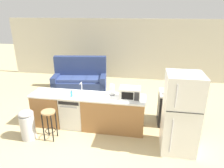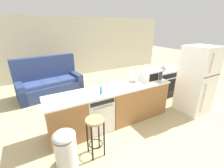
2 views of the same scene
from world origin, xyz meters
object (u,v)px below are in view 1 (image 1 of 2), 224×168
at_px(kettle, 169,91).
at_px(bar_stool, 49,119).
at_px(soap_bottle, 72,94).
at_px(dishwasher, 73,111).
at_px(microwave, 130,93).
at_px(refrigerator, 181,114).
at_px(paper_towel_roll, 112,90).
at_px(couch, 80,80).
at_px(trash_bin, 27,124).
at_px(stove_range, 173,108).

height_order(kettle, bar_stool, kettle).
bearing_deg(soap_bottle, dishwasher, 105.94).
xyz_separation_m(microwave, kettle, (0.96, 0.42, -0.05)).
height_order(refrigerator, paper_towel_roll, refrigerator).
relative_size(kettle, couch, 0.10).
bearing_deg(dishwasher, microwave, -0.05).
distance_m(paper_towel_roll, trash_bin, 2.19).
xyz_separation_m(stove_range, refrigerator, (-0.00, -1.10, 0.43)).
relative_size(paper_towel_roll, soap_bottle, 1.60).
relative_size(stove_range, kettle, 4.39).
xyz_separation_m(paper_towel_roll, kettle, (1.42, 0.29, -0.05)).
xyz_separation_m(dishwasher, couch, (-0.65, 2.52, -0.03)).
height_order(soap_bottle, couch, couch).
xyz_separation_m(microwave, trash_bin, (-2.35, -0.76, -0.66)).
bearing_deg(soap_bottle, kettle, 13.18).
bearing_deg(dishwasher, bar_stool, -116.61).
height_order(refrigerator, trash_bin, refrigerator).
height_order(microwave, bar_stool, microwave).
distance_m(microwave, soap_bottle, 1.45).
height_order(refrigerator, soap_bottle, refrigerator).
relative_size(soap_bottle, couch, 0.08).
relative_size(paper_towel_roll, couch, 0.13).
bearing_deg(refrigerator, microwave, 153.94).
bearing_deg(couch, stove_range, -31.29).
bearing_deg(bar_stool, couch, 95.48).
relative_size(refrigerator, paper_towel_roll, 6.24).
bearing_deg(dishwasher, trash_bin, -139.06).
distance_m(kettle, couch, 3.78).
bearing_deg(soap_bottle, microwave, 5.43).
bearing_deg(kettle, microwave, -156.06).
bearing_deg(soap_bottle, bar_stool, -125.02).
relative_size(refrigerator, bar_stool, 2.38).
relative_size(microwave, bar_stool, 0.68).
relative_size(refrigerator, microwave, 3.52).
bearing_deg(stove_range, soap_bottle, -164.99).
bearing_deg(bar_stool, refrigerator, 2.57).
bearing_deg(bar_stool, microwave, 20.49).
height_order(microwave, kettle, microwave).
relative_size(dishwasher, trash_bin, 1.14).
bearing_deg(bar_stool, dishwasher, 63.39).
relative_size(stove_range, trash_bin, 1.22).
height_order(dishwasher, refrigerator, refrigerator).
bearing_deg(paper_towel_roll, stove_range, 14.73).
xyz_separation_m(refrigerator, microwave, (-1.12, 0.55, 0.16)).
bearing_deg(kettle, trash_bin, -160.37).
bearing_deg(stove_range, microwave, -153.88).
distance_m(kettle, bar_stool, 3.02).
xyz_separation_m(stove_range, soap_bottle, (-2.56, -0.69, 0.52)).
bearing_deg(microwave, paper_towel_roll, 164.00).
relative_size(stove_range, paper_towel_roll, 3.19).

